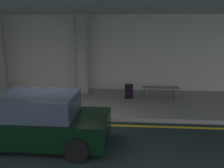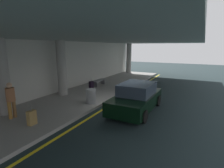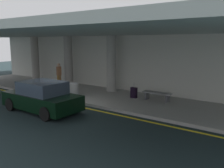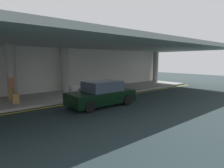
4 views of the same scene
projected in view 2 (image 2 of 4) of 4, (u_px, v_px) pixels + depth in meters
ground_plane at (121, 106)px, 10.29m from camera, size 60.00×60.00×0.00m
sidewalk at (78, 98)px, 11.67m from camera, size 26.00×4.20×0.15m
lane_stripe_yellow at (111, 104)px, 10.58m from camera, size 26.00×0.14×0.01m
support_column_left_mid at (2, 77)px, 8.37m from camera, size 0.63×0.63×3.65m
support_column_center at (62, 68)px, 11.85m from camera, size 0.63×0.63×3.65m
support_column_right_mid at (129, 58)px, 22.28m from camera, size 0.63×0.63×3.65m
ceiling_overhang at (82, 37)px, 10.64m from camera, size 28.00×13.20×0.30m
terminal_back_wall at (51, 69)px, 12.30m from camera, size 26.00×0.30×3.80m
car_black at (136, 98)px, 9.45m from camera, size 4.10×1.92×1.50m
traveler_with_luggage at (11, 98)px, 8.02m from camera, size 0.38×0.38×1.68m
suitcase_upright_primary at (32, 118)px, 7.45m from camera, size 0.36×0.22×0.90m
suitcase_upright_secondary at (91, 85)px, 13.73m from camera, size 0.36×0.22×0.90m
bench_metal at (99, 81)px, 15.00m from camera, size 1.60×0.50×0.48m
trash_bin_steel at (91, 96)px, 10.27m from camera, size 0.56×0.56×0.85m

